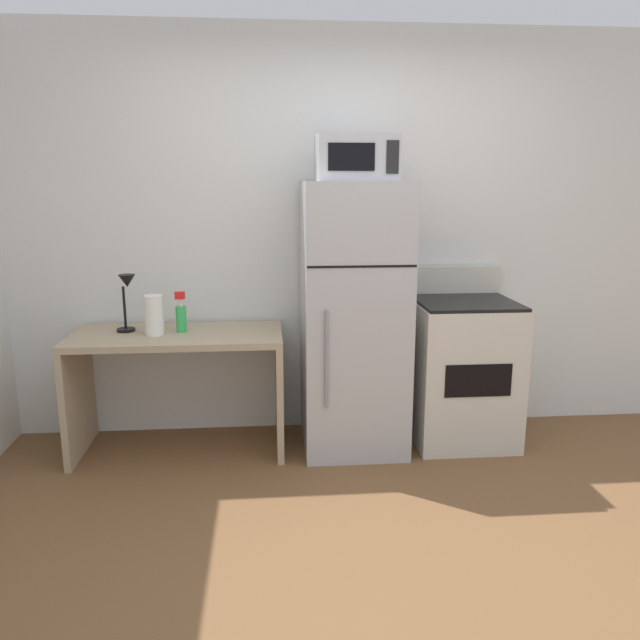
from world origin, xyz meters
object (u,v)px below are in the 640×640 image
at_px(spray_bottle, 181,316).
at_px(oven_range, 462,370).
at_px(desk_lamp, 127,293).
at_px(paper_towel_roll, 154,315).
at_px(microwave, 356,158).
at_px(desk, 179,367).
at_px(refrigerator, 354,318).

bearing_deg(spray_bottle, oven_range, -0.93).
distance_m(desk_lamp, paper_towel_roll, 0.23).
relative_size(spray_bottle, microwave, 0.54).
xyz_separation_m(spray_bottle, oven_range, (1.76, -0.03, -0.38)).
xyz_separation_m(paper_towel_roll, spray_bottle, (0.15, 0.07, -0.02)).
bearing_deg(oven_range, desk, -179.90).
bearing_deg(microwave, spray_bottle, 176.16).
xyz_separation_m(refrigerator, microwave, (0.00, -0.02, 0.96)).
bearing_deg(paper_towel_roll, desk_lamp, 152.12).
bearing_deg(desk_lamp, paper_towel_roll, -27.88).
relative_size(desk_lamp, oven_range, 0.32).
xyz_separation_m(microwave, oven_range, (0.71, 0.04, -1.31)).
relative_size(desk_lamp, microwave, 0.77).
distance_m(desk, microwave, 1.65).
relative_size(spray_bottle, refrigerator, 0.15).
xyz_separation_m(desk_lamp, refrigerator, (1.37, -0.07, -0.17)).
distance_m(refrigerator, oven_range, 0.80).
distance_m(desk_lamp, spray_bottle, 0.35).
bearing_deg(desk, spray_bottle, 50.27).
bearing_deg(microwave, oven_range, 3.39).
height_order(desk, oven_range, oven_range).
xyz_separation_m(paper_towel_roll, oven_range, (1.91, 0.04, -0.40)).
height_order(desk_lamp, spray_bottle, desk_lamp).
xyz_separation_m(paper_towel_roll, microwave, (1.20, -0.01, 0.91)).
height_order(desk_lamp, oven_range, desk_lamp).
xyz_separation_m(desk, refrigerator, (1.08, -0.02, 0.29)).
bearing_deg(spray_bottle, microwave, -3.84).
relative_size(desk_lamp, spray_bottle, 1.42).
height_order(desk, paper_towel_roll, paper_towel_roll).
xyz_separation_m(desk, desk_lamp, (-0.29, 0.06, 0.46)).
bearing_deg(desk_lamp, desk, -10.98).
distance_m(desk, refrigerator, 1.12).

